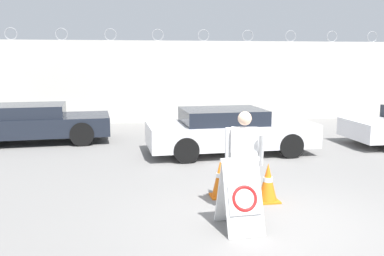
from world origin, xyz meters
TOP-DOWN VIEW (x-y plane):
  - ground_plane at (0.00, 0.00)m, footprint 90.00×90.00m
  - perimeter_wall at (0.00, 11.15)m, footprint 36.00×0.30m
  - barricade_sign at (-0.62, -0.25)m, footprint 0.62×0.82m
  - security_guard at (-0.40, 0.35)m, footprint 0.62×0.50m
  - traffic_cone_near at (-0.57, 1.32)m, footprint 0.37×0.37m
  - traffic_cone_far at (0.22, 0.93)m, footprint 0.40×0.40m
  - parked_car_front_coupe at (-5.03, 7.40)m, footprint 4.49×2.24m
  - parked_car_rear_sedan at (0.48, 4.96)m, footprint 4.55×2.09m

SIDE VIEW (x-z plane):
  - ground_plane at x=0.00m, z-range 0.00..0.00m
  - traffic_cone_far at x=0.22m, z-range 0.00..0.71m
  - traffic_cone_near at x=-0.57m, z-range 0.00..0.72m
  - barricade_sign at x=-0.62m, z-range 0.00..1.11m
  - parked_car_front_coupe at x=-5.03m, z-range 0.03..1.21m
  - parked_car_rear_sedan at x=0.48m, z-range 0.01..1.24m
  - security_guard at x=-0.40m, z-range 0.10..1.82m
  - perimeter_wall at x=0.00m, z-range -0.22..3.51m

